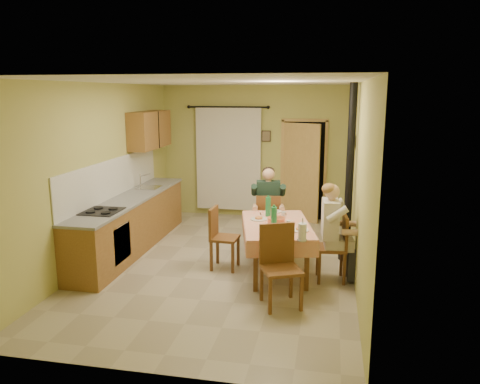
% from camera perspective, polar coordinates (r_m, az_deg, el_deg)
% --- Properties ---
extents(floor, '(4.00, 6.00, 0.01)m').
position_cam_1_polar(floor, '(7.47, -2.05, -8.74)').
color(floor, tan).
rests_on(floor, ground).
extents(room_shell, '(4.04, 6.04, 2.82)m').
position_cam_1_polar(room_shell, '(7.03, -2.17, 5.26)').
color(room_shell, tan).
rests_on(room_shell, ground).
extents(kitchen_run, '(0.64, 3.64, 1.56)m').
position_cam_1_polar(kitchen_run, '(8.21, -13.14, -3.59)').
color(kitchen_run, brown).
rests_on(kitchen_run, ground).
extents(upper_cabinets, '(0.35, 1.40, 0.70)m').
position_cam_1_polar(upper_cabinets, '(9.18, -10.92, 7.47)').
color(upper_cabinets, brown).
rests_on(upper_cabinets, room_shell).
extents(curtain, '(1.70, 0.07, 2.22)m').
position_cam_1_polar(curtain, '(10.03, -1.42, 4.10)').
color(curtain, black).
rests_on(curtain, ground).
extents(doorway, '(0.96, 0.40, 2.15)m').
position_cam_1_polar(doorway, '(9.83, 7.61, 2.59)').
color(doorway, black).
rests_on(doorway, ground).
extents(dining_table, '(1.29, 1.77, 0.76)m').
position_cam_1_polar(dining_table, '(7.02, 4.44, -6.85)').
color(dining_table, '#E7997A').
rests_on(dining_table, ground).
extents(tableware, '(0.90, 1.58, 0.33)m').
position_cam_1_polar(tableware, '(6.79, 4.78, -3.57)').
color(tableware, white).
rests_on(tableware, dining_table).
extents(chair_far, '(0.47, 0.47, 0.97)m').
position_cam_1_polar(chair_far, '(8.09, 3.41, -4.93)').
color(chair_far, brown).
rests_on(chair_far, ground).
extents(chair_near, '(0.60, 0.60, 1.03)m').
position_cam_1_polar(chair_near, '(6.03, 4.97, -11.02)').
color(chair_near, brown).
rests_on(chair_near, ground).
extents(chair_right, '(0.45, 0.45, 0.96)m').
position_cam_1_polar(chair_right, '(6.89, 11.12, -8.22)').
color(chair_right, brown).
rests_on(chair_right, ground).
extents(chair_left, '(0.41, 0.41, 0.95)m').
position_cam_1_polar(chair_left, '(7.21, -1.96, -7.07)').
color(chair_left, brown).
rests_on(chair_left, ground).
extents(man_far, '(0.62, 0.51, 1.39)m').
position_cam_1_polar(man_far, '(7.95, 3.46, -0.84)').
color(man_far, '#192D23').
rests_on(man_far, chair_far).
extents(man_right, '(0.50, 0.61, 1.39)m').
position_cam_1_polar(man_right, '(6.71, 11.21, -3.49)').
color(man_right, beige).
rests_on(man_right, chair_right).
extents(stove_flue, '(0.24, 0.24, 2.80)m').
position_cam_1_polar(stove_flue, '(7.58, 13.08, -0.65)').
color(stove_flue, black).
rests_on(stove_flue, ground).
extents(picture_back, '(0.19, 0.03, 0.23)m').
position_cam_1_polar(picture_back, '(9.90, 3.21, 6.82)').
color(picture_back, black).
rests_on(picture_back, room_shell).
extents(picture_right, '(0.03, 0.31, 0.21)m').
position_cam_1_polar(picture_right, '(8.05, 13.73, 6.00)').
color(picture_right, brown).
rests_on(picture_right, room_shell).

